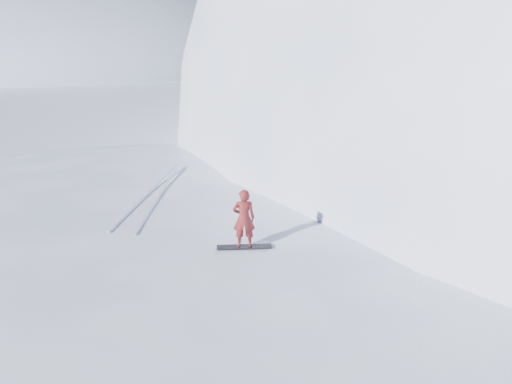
% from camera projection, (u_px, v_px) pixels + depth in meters
% --- Properties ---
extents(ground, '(400.00, 400.00, 0.00)m').
position_uv_depth(ground, '(111.00, 346.00, 12.53)').
color(ground, white).
rests_on(ground, ground).
extents(near_ridge, '(36.00, 28.00, 4.80)m').
position_uv_depth(near_ridge, '(196.00, 291.00, 14.94)').
color(near_ridge, white).
rests_on(near_ridge, ground).
extents(peak_shoulder, '(28.00, 24.00, 18.00)m').
position_uv_depth(peak_shoulder, '(468.00, 159.00, 27.66)').
color(peak_shoulder, white).
rests_on(peak_shoulder, ground).
extents(far_ridge_c, '(140.00, 90.00, 36.00)m').
position_uv_depth(far_ridge_c, '(217.00, 39.00, 121.89)').
color(far_ridge_c, white).
rests_on(far_ridge_c, ground).
extents(wind_bumps, '(16.00, 14.40, 1.00)m').
position_uv_depth(wind_bumps, '(135.00, 298.00, 14.58)').
color(wind_bumps, white).
rests_on(wind_bumps, ground).
extents(snowboard, '(1.36, 0.73, 0.02)m').
position_uv_depth(snowboard, '(244.00, 247.00, 12.36)').
color(snowboard, black).
rests_on(snowboard, near_ridge).
extents(snowboarder, '(0.64, 0.53, 1.50)m').
position_uv_depth(snowboarder, '(244.00, 219.00, 12.09)').
color(snowboarder, maroon).
rests_on(snowboarder, snowboard).
extents(board_tracks, '(1.65, 5.95, 0.04)m').
position_uv_depth(board_tracks, '(155.00, 193.00, 15.86)').
color(board_tracks, silver).
rests_on(board_tracks, ground).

